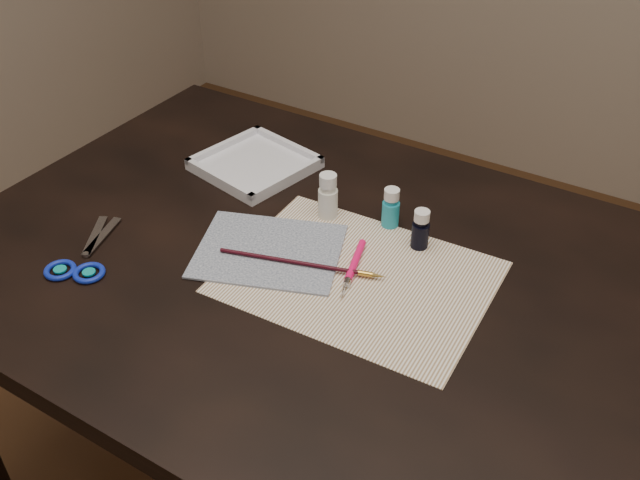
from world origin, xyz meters
The scene contains 10 objects.
table centered at (0.00, 0.00, 0.38)m, with size 1.30×0.90×0.75m, color black.
paper centered at (0.07, 0.00, 0.75)m, with size 0.43×0.32×0.00m, color white.
canvas centered at (-0.09, -0.02, 0.75)m, with size 0.25×0.20×0.00m, color #12203F.
paint_bottle_white centered at (-0.06, 0.13, 0.79)m, with size 0.04×0.04×0.09m, color white.
paint_bottle_cyan centered at (0.05, 0.16, 0.79)m, with size 0.03×0.03×0.08m, color #1F9BB6.
paint_bottle_navy centered at (0.12, 0.13, 0.79)m, with size 0.03×0.03×0.08m, color black.
paintbrush centered at (-0.02, -0.03, 0.76)m, with size 0.29×0.01×0.01m, color black, non-canonical shape.
craft_knife centered at (0.06, 0.01, 0.76)m, with size 0.16×0.01×0.01m, color #FF1063, non-canonical shape.
scissors centered at (-0.37, -0.18, 0.76)m, with size 0.21×0.11×0.01m, color silver, non-canonical shape.
palette_tray centered at (-0.28, 0.20, 0.76)m, with size 0.20×0.20×0.02m, color white.
Camera 1 is at (0.50, -0.81, 1.51)m, focal length 40.00 mm.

